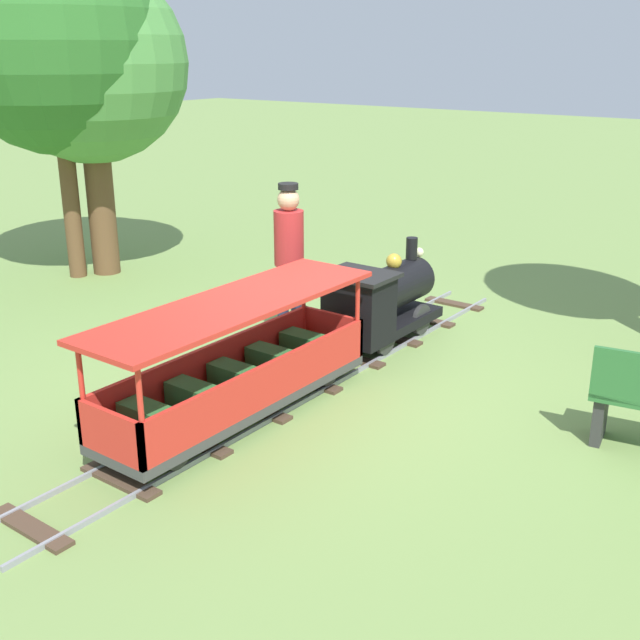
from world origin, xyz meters
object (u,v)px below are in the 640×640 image
object	(u,v)px
conductor_person	(289,250)
oak_tree_distant	(54,42)
oak_tree_near	(88,65)
locomotive	(380,300)
passenger_car	(238,371)

from	to	relation	value
conductor_person	oak_tree_distant	distance (m)	4.24
conductor_person	oak_tree_near	distance (m)	4.01
locomotive	conductor_person	size ratio (longest dim) A/B	0.89
passenger_car	conductor_person	distance (m)	1.97
passenger_car	conductor_person	size ratio (longest dim) A/B	1.67
passenger_car	oak_tree_near	size ratio (longest dim) A/B	0.69
passenger_car	conductor_person	xyz separation A→B (m)	(-0.84, 1.70, 0.53)
passenger_car	oak_tree_distant	xyz separation A→B (m)	(-4.59, 1.88, 2.52)
oak_tree_near	oak_tree_distant	distance (m)	0.47
passenger_car	oak_tree_distant	distance (m)	5.56
locomotive	conductor_person	distance (m)	1.05
oak_tree_near	passenger_car	bearing A→B (deg)	-26.67
locomotive	oak_tree_distant	size ratio (longest dim) A/B	0.34
locomotive	passenger_car	size ratio (longest dim) A/B	0.54
conductor_person	locomotive	bearing A→B (deg)	26.09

